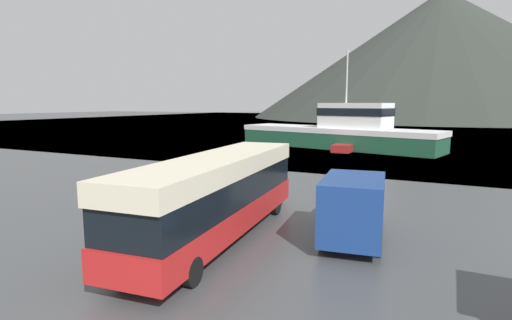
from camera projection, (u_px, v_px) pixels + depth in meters
water_surface at (432, 119)px, 135.99m from camera, size 240.00×240.00×0.00m
hill_backdrop at (440, 55)px, 151.68m from camera, size 141.26×141.26×47.48m
tour_bus at (218, 193)px, 15.71m from camera, size 3.69×11.97×3.30m
delivery_van at (354, 207)px, 15.44m from camera, size 2.86×5.48×2.60m
fishing_boat at (340, 131)px, 47.89m from camera, size 25.39×11.22×11.50m
storage_bin at (139, 204)px, 18.34m from camera, size 1.22×1.47×1.44m
small_boat at (346, 147)px, 45.40m from camera, size 2.05×5.65×0.85m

